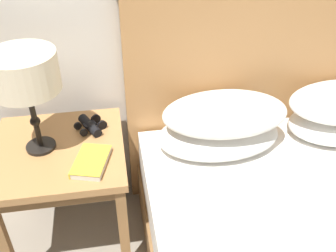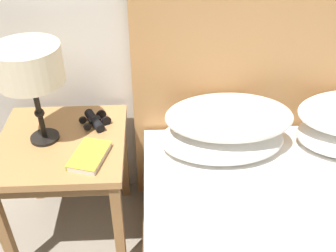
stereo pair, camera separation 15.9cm
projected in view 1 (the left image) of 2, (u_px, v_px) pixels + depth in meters
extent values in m
cube|color=#AD7A47|center=(59.00, 151.00, 1.76)|extent=(0.58, 0.58, 0.04)
cube|color=brown|center=(60.00, 159.00, 1.78)|extent=(0.55, 0.55, 0.05)
cube|color=olive|center=(6.00, 249.00, 1.69)|extent=(0.04, 0.04, 0.57)
cube|color=olive|center=(124.00, 233.00, 1.76)|extent=(0.04, 0.04, 0.57)
cube|color=olive|center=(22.00, 170.00, 2.10)|extent=(0.04, 0.04, 0.57)
cube|color=olive|center=(117.00, 160.00, 2.17)|extent=(0.04, 0.04, 0.57)
cube|color=white|center=(289.00, 153.00, 1.91)|extent=(1.39, 0.28, 0.01)
cube|color=#AD7A47|center=(267.00, 92.00, 2.11)|extent=(1.52, 0.06, 1.24)
ellipsoid|color=white|center=(218.00, 135.00, 1.92)|extent=(0.60, 0.36, 0.15)
ellipsoid|color=white|center=(225.00, 113.00, 1.85)|extent=(0.60, 0.36, 0.15)
cylinder|color=black|center=(41.00, 146.00, 1.75)|extent=(0.13, 0.13, 0.01)
cylinder|color=black|center=(34.00, 119.00, 1.66)|extent=(0.02, 0.02, 0.28)
sphere|color=black|center=(35.00, 121.00, 1.67)|extent=(0.04, 0.04, 0.04)
cylinder|color=beige|center=(23.00, 72.00, 1.53)|extent=(0.28, 0.28, 0.16)
cube|color=silver|center=(91.00, 162.00, 1.65)|extent=(0.18, 0.23, 0.03)
cube|color=gold|center=(91.00, 159.00, 1.64)|extent=(0.18, 0.23, 0.00)
cube|color=gold|center=(77.00, 161.00, 1.66)|extent=(0.06, 0.20, 0.03)
cylinder|color=black|center=(93.00, 129.00, 1.83)|extent=(0.08, 0.10, 0.04)
cylinder|color=black|center=(102.00, 125.00, 1.85)|extent=(0.05, 0.03, 0.05)
cylinder|color=black|center=(84.00, 132.00, 1.81)|extent=(0.04, 0.03, 0.04)
cylinder|color=black|center=(87.00, 122.00, 1.87)|extent=(0.08, 0.10, 0.04)
cylinder|color=black|center=(96.00, 119.00, 1.89)|extent=(0.05, 0.03, 0.05)
cylinder|color=black|center=(78.00, 126.00, 1.85)|extent=(0.04, 0.03, 0.04)
cube|color=black|center=(90.00, 124.00, 1.84)|extent=(0.07, 0.06, 0.01)
cylinder|color=black|center=(90.00, 124.00, 1.84)|extent=(0.02, 0.02, 0.02)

